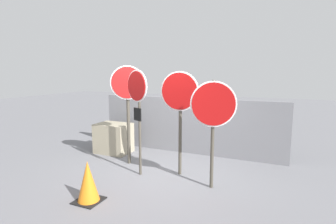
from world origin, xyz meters
TOP-DOWN VIEW (x-y plane):
  - ground_plane at (0.00, 0.00)m, footprint 40.00×40.00m
  - fence_back at (0.00, 1.72)m, footprint 5.31×0.12m
  - stop_sign_0 at (-1.02, 0.23)m, footprint 0.72×0.43m
  - stop_sign_1 at (-0.43, -0.30)m, footprint 0.63×0.31m
  - stop_sign_2 at (0.39, 0.07)m, footprint 0.85×0.14m
  - stop_sign_3 at (1.23, -0.32)m, footprint 0.85×0.26m
  - traffic_cone_0 at (-0.63, -1.71)m, footprint 0.46×0.46m
  - storage_crate at (-1.94, 0.88)m, footprint 0.95×0.70m

SIDE VIEW (x-z plane):
  - ground_plane at x=0.00m, z-range 0.00..0.00m
  - traffic_cone_0 at x=-0.63m, z-range 0.00..0.73m
  - storage_crate at x=-1.94m, z-range 0.00..0.83m
  - fence_back at x=0.00m, z-range 0.00..1.57m
  - stop_sign_3 at x=1.23m, z-range 0.48..2.61m
  - stop_sign_2 at x=0.39m, z-range 0.52..2.81m
  - stop_sign_0 at x=-1.02m, z-range 0.51..2.95m
  - stop_sign_1 at x=-0.43m, z-range 0.57..2.90m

